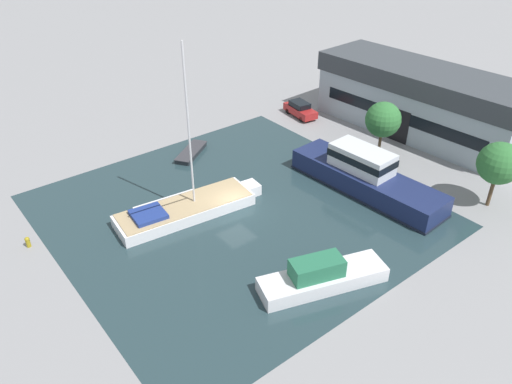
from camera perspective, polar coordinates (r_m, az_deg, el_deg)
name	(u,v)px	position (r m, az deg, el deg)	size (l,w,h in m)	color
ground_plane	(236,211)	(40.01, -2.28, -2.18)	(440.00, 440.00, 0.00)	gray
water_canal	(236,211)	(40.00, -2.28, -2.17)	(27.05, 27.09, 0.01)	#23383D
warehouse_building	(421,100)	(54.39, 18.34, 9.90)	(22.46, 8.48, 6.75)	#99A8B2
quay_tree_near_building	(383,120)	(47.24, 14.33, 8.01)	(3.26, 3.26, 5.65)	brown
quay_tree_by_water	(499,163)	(43.05, 26.04, 2.95)	(3.37, 3.37, 5.57)	brown
parked_car	(300,109)	(56.56, 5.07, 9.41)	(4.51, 2.30, 1.63)	maroon
sailboat_moored	(187,208)	(39.63, -7.92, -1.84)	(4.48, 12.34, 13.59)	white
motor_cruiser	(365,176)	(42.98, 12.34, 1.78)	(14.25, 4.50, 3.69)	#19234C
small_dinghy	(191,152)	(48.55, -7.42, 4.52)	(3.83, 4.64, 0.48)	#23282D
cabin_boat	(321,277)	(32.90, 7.48, -9.56)	(4.88, 8.81, 2.22)	silver
mooring_bollard	(28,242)	(39.58, -24.63, -5.18)	(0.35, 0.35, 0.83)	olive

